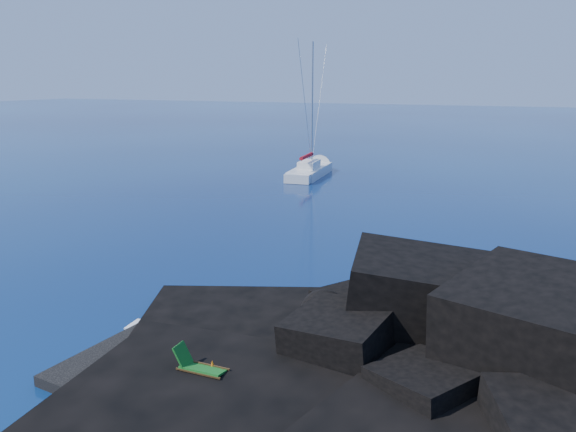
% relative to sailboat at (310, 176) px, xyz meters
% --- Properties ---
extents(ground, '(400.00, 400.00, 0.00)m').
position_rel_sailboat_xyz_m(ground, '(6.45, -36.89, 0.00)').
color(ground, '#030A33').
rests_on(ground, ground).
extents(headland, '(24.00, 24.00, 3.60)m').
position_rel_sailboat_xyz_m(headland, '(19.45, -33.89, 0.00)').
color(headland, black).
rests_on(headland, ground).
extents(beach, '(9.08, 6.86, 0.70)m').
position_rel_sailboat_xyz_m(beach, '(10.95, -36.39, 0.00)').
color(beach, black).
rests_on(beach, ground).
extents(surf_foam, '(10.00, 8.00, 0.06)m').
position_rel_sailboat_xyz_m(surf_foam, '(11.45, -31.89, 0.00)').
color(surf_foam, white).
rests_on(surf_foam, ground).
extents(sailboat, '(3.79, 12.19, 12.56)m').
position_rel_sailboat_xyz_m(sailboat, '(0.00, 0.00, 0.00)').
color(sailboat, silver).
rests_on(sailboat, ground).
extents(deck_chair, '(1.56, 0.70, 1.06)m').
position_rel_sailboat_xyz_m(deck_chair, '(11.20, -37.01, 0.88)').
color(deck_chair, '#15621C').
rests_on(deck_chair, beach).
extents(towel, '(1.94, 1.11, 0.05)m').
position_rel_sailboat_xyz_m(towel, '(12.47, -34.75, 0.37)').
color(towel, white).
rests_on(towel, beach).
extents(sunbather, '(1.79, 0.68, 0.24)m').
position_rel_sailboat_xyz_m(sunbather, '(12.47, -34.75, 0.52)').
color(sunbather, tan).
rests_on(sunbather, towel).
extents(marker_cone, '(0.42, 0.42, 0.49)m').
position_rel_sailboat_xyz_m(marker_cone, '(11.35, -36.71, 0.60)').
color(marker_cone, '#D1600B').
rests_on(marker_cone, beach).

